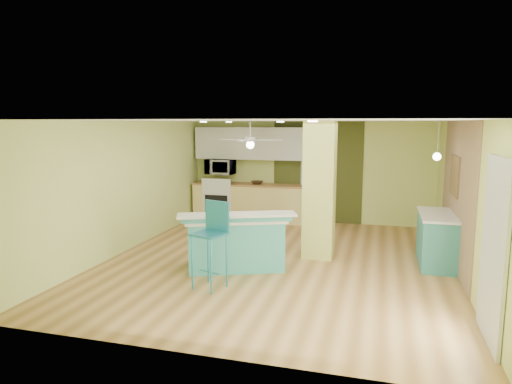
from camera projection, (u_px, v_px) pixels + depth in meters
floor at (278, 261)px, 8.20m from camera, size 6.00×7.00×0.01m
ceiling at (279, 120)px, 7.82m from camera, size 6.00×7.00×0.01m
wall_back at (310, 172)px, 11.35m from camera, size 6.00×0.01×2.50m
wall_front at (204, 242)px, 4.67m from camera, size 6.00×0.01×2.50m
wall_left at (127, 186)px, 8.80m from camera, size 0.01×7.00×2.50m
wall_right at (464, 200)px, 7.22m from camera, size 0.01×7.00×2.50m
wood_panel at (457, 194)px, 7.79m from camera, size 0.02×3.40×2.50m
olive_accent at (317, 172)px, 11.28m from camera, size 2.20×0.02×2.50m
interior_door at (317, 182)px, 11.29m from camera, size 0.82×0.05×2.00m
french_door at (494, 251)px, 5.06m from camera, size 0.04×1.08×2.10m
column at (319, 190)px, 8.31m from camera, size 0.55×0.55×2.50m
kitchen_run at (256, 202)px, 11.52m from camera, size 3.25×0.63×0.94m
stove at (220, 201)px, 11.76m from camera, size 0.76×0.66×1.08m
upper_cabinets at (257, 143)px, 11.41m from camera, size 3.20×0.34×0.80m
microwave at (220, 167)px, 11.64m from camera, size 0.70×0.48×0.39m
ceiling_fan at (250, 140)px, 10.08m from camera, size 1.41×1.41×0.61m
pendant_lamp at (437, 156)px, 7.93m from camera, size 0.14×0.14×0.69m
wall_decor at (455, 176)px, 7.94m from camera, size 0.03×0.90×0.70m
peninsula at (236, 241)px, 7.76m from camera, size 2.04×1.61×1.02m
bar_stool at (213, 230)px, 6.80m from camera, size 0.55×0.55×1.31m
side_counter at (436, 239)px, 7.97m from camera, size 0.59×1.40×0.90m
fruit_bowl at (257, 183)px, 11.42m from camera, size 0.36×0.36×0.08m
canister at (217, 211)px, 7.77m from camera, size 0.13×0.13×0.19m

